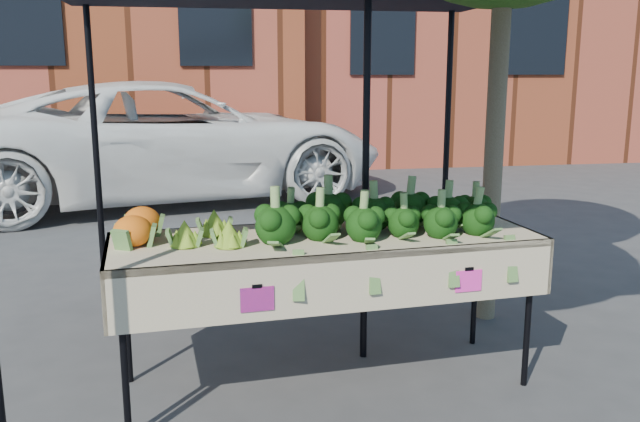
{
  "coord_description": "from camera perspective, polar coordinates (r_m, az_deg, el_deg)",
  "views": [
    {
      "loc": [
        -0.82,
        -3.58,
        1.81
      ],
      "look_at": [
        -0.13,
        0.22,
        1.0
      ],
      "focal_mm": 37.5,
      "sensor_mm": 36.0,
      "label": 1
    }
  ],
  "objects": [
    {
      "name": "romanesco_cluster",
      "position": [
        3.67,
        -9.67,
        -1.01
      ],
      "size": [
        0.44,
        0.48,
        0.21
      ],
      "primitive_type": "ellipsoid",
      "color": "#7AAE30",
      "rests_on": "table"
    },
    {
      "name": "street_tree",
      "position": [
        4.92,
        15.07,
        13.17
      ],
      "size": [
        1.99,
        1.99,
        3.91
      ],
      "primitive_type": null,
      "color": "#1E4C14",
      "rests_on": "ground"
    },
    {
      "name": "canopy",
      "position": [
        4.08,
        -1.12,
        5.67
      ],
      "size": [
        3.16,
        3.16,
        2.74
      ],
      "primitive_type": null,
      "color": "black",
      "rests_on": "ground"
    },
    {
      "name": "table",
      "position": [
        3.9,
        0.53,
        -8.52
      ],
      "size": [
        2.46,
        0.99,
        0.9
      ],
      "color": "beige",
      "rests_on": "ground"
    },
    {
      "name": "cauliflower_pair",
      "position": [
        3.77,
        -15.32,
        -1.09
      ],
      "size": [
        0.24,
        0.44,
        0.19
      ],
      "primitive_type": "ellipsoid",
      "color": "orange",
      "rests_on": "table"
    },
    {
      "name": "broccoli_heap",
      "position": [
        3.84,
        5.25,
        0.14
      ],
      "size": [
        1.48,
        0.58,
        0.27
      ],
      "primitive_type": "ellipsoid",
      "color": "black",
      "rests_on": "table"
    },
    {
      "name": "ground",
      "position": [
        4.09,
        2.46,
        -14.4
      ],
      "size": [
        90.0,
        90.0,
        0.0
      ],
      "primitive_type": "plane",
      "color": "#343437"
    }
  ]
}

